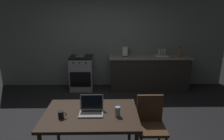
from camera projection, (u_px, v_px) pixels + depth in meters
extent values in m
plane|color=black|center=(97.00, 129.00, 3.58)|extent=(12.00, 12.00, 0.00)
cube|color=slate|center=(112.00, 36.00, 5.47)|extent=(6.40, 0.10, 2.82)
cube|color=#282623|center=(149.00, 73.00, 5.42)|extent=(2.10, 0.60, 0.88)
cube|color=gray|center=(149.00, 57.00, 5.29)|extent=(2.16, 0.64, 0.04)
cube|color=gray|center=(82.00, 73.00, 5.39)|extent=(0.60, 0.60, 0.88)
cube|color=black|center=(81.00, 57.00, 5.26)|extent=(0.60, 0.60, 0.04)
cube|color=black|center=(80.00, 80.00, 5.11)|extent=(0.54, 0.01, 0.40)
cylinder|color=black|center=(73.00, 63.00, 4.98)|extent=(0.04, 0.02, 0.04)
cylinder|color=black|center=(80.00, 63.00, 4.98)|extent=(0.04, 0.02, 0.04)
cylinder|color=black|center=(86.00, 63.00, 4.98)|extent=(0.04, 0.02, 0.04)
cube|color=#332319|center=(91.00, 114.00, 2.66)|extent=(1.27, 0.88, 0.04)
cylinder|color=#332319|center=(57.00, 123.00, 3.12)|extent=(0.05, 0.05, 0.68)
cylinder|color=#332319|center=(130.00, 123.00, 3.13)|extent=(0.05, 0.05, 0.68)
cube|color=#4C331E|center=(151.00, 129.00, 2.79)|extent=(0.40, 0.40, 0.04)
cube|color=#4C331E|center=(150.00, 108.00, 2.90)|extent=(0.38, 0.04, 0.42)
cylinder|color=#4C331E|center=(137.00, 136.00, 3.02)|extent=(0.04, 0.04, 0.42)
cylinder|color=#4C331E|center=(159.00, 135.00, 3.02)|extent=(0.04, 0.04, 0.42)
cube|color=#99999E|center=(91.00, 114.00, 2.62)|extent=(0.32, 0.22, 0.02)
cube|color=black|center=(91.00, 112.00, 2.63)|extent=(0.28, 0.12, 0.00)
cube|color=#99999E|center=(92.00, 102.00, 2.71)|extent=(0.32, 0.04, 0.21)
cube|color=black|center=(92.00, 102.00, 2.71)|extent=(0.29, 0.03, 0.18)
cylinder|color=black|center=(125.00, 56.00, 5.27)|extent=(0.17, 0.17, 0.02)
cylinder|color=silver|center=(125.00, 51.00, 5.24)|extent=(0.17, 0.17, 0.22)
cylinder|color=silver|center=(125.00, 47.00, 5.21)|extent=(0.10, 0.10, 0.02)
cube|color=black|center=(129.00, 51.00, 5.24)|extent=(0.02, 0.02, 0.15)
cylinder|color=#8C601E|center=(180.00, 53.00, 5.23)|extent=(0.08, 0.08, 0.18)
cone|color=#8C601E|center=(180.00, 49.00, 5.20)|extent=(0.08, 0.08, 0.06)
cylinder|color=black|center=(181.00, 47.00, 5.18)|extent=(0.04, 0.04, 0.02)
cylinder|color=gray|center=(80.00, 56.00, 5.24)|extent=(0.24, 0.24, 0.01)
torus|color=gray|center=(80.00, 55.00, 5.23)|extent=(0.26, 0.26, 0.02)
cylinder|color=black|center=(79.00, 58.00, 5.03)|extent=(0.02, 0.18, 0.02)
cylinder|color=black|center=(61.00, 115.00, 2.52)|extent=(0.07, 0.07, 0.09)
torus|color=black|center=(65.00, 114.00, 2.52)|extent=(0.05, 0.01, 0.05)
cylinder|color=#99B7C6|center=(118.00, 112.00, 2.56)|extent=(0.07, 0.07, 0.13)
cube|color=silver|center=(161.00, 56.00, 5.29)|extent=(0.34, 0.26, 0.03)
cylinder|color=white|center=(159.00, 52.00, 5.26)|extent=(0.04, 0.18, 0.18)
cylinder|color=white|center=(162.00, 52.00, 5.26)|extent=(0.04, 0.18, 0.18)
cylinder|color=white|center=(164.00, 52.00, 5.26)|extent=(0.04, 0.18, 0.18)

